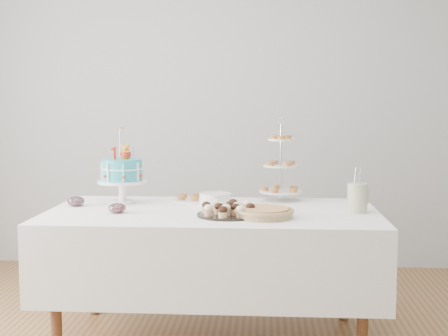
# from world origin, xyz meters

# --- Properties ---
(walls) EXTENTS (5.04, 4.04, 2.70)m
(walls) POSITION_xyz_m (0.00, 0.00, 1.35)
(walls) COLOR #A7AAAD
(walls) RESTS_ON floor
(table) EXTENTS (1.92, 1.02, 0.77)m
(table) POSITION_xyz_m (0.00, 0.30, 0.54)
(table) COLOR white
(table) RESTS_ON floor
(birthday_cake) EXTENTS (0.31, 0.31, 0.47)m
(birthday_cake) POSITION_xyz_m (-0.58, 0.52, 0.90)
(birthday_cake) COLOR white
(birthday_cake) RESTS_ON table
(cupcake_tray) EXTENTS (0.35, 0.35, 0.08)m
(cupcake_tray) POSITION_xyz_m (0.10, 0.13, 0.81)
(cupcake_tray) COLOR black
(cupcake_tray) RESTS_ON table
(pie) EXTENTS (0.33, 0.33, 0.05)m
(pie) POSITION_xyz_m (0.30, 0.10, 0.80)
(pie) COLOR tan
(pie) RESTS_ON table
(tiered_stand) EXTENTS (0.27, 0.27, 0.53)m
(tiered_stand) POSITION_xyz_m (0.40, 0.70, 0.99)
(tiered_stand) COLOR silver
(tiered_stand) RESTS_ON table
(plate_stack) EXTENTS (0.19, 0.19, 0.08)m
(plate_stack) POSITION_xyz_m (0.00, 0.49, 0.81)
(plate_stack) COLOR white
(plate_stack) RESTS_ON table
(pastry_plate) EXTENTS (0.26, 0.26, 0.04)m
(pastry_plate) POSITION_xyz_m (-0.16, 0.64, 0.79)
(pastry_plate) COLOR white
(pastry_plate) RESTS_ON table
(jam_bowl_a) EXTENTS (0.10, 0.10, 0.06)m
(jam_bowl_a) POSITION_xyz_m (-0.53, 0.18, 0.80)
(jam_bowl_a) COLOR silver
(jam_bowl_a) RESTS_ON table
(jam_bowl_b) EXTENTS (0.11, 0.11, 0.06)m
(jam_bowl_b) POSITION_xyz_m (-0.84, 0.40, 0.80)
(jam_bowl_b) COLOR silver
(jam_bowl_b) RESTS_ON table
(utensil_pitcher) EXTENTS (0.12, 0.11, 0.26)m
(utensil_pitcher) POSITION_xyz_m (0.83, 0.29, 0.86)
(utensil_pitcher) COLOR silver
(utensil_pitcher) RESTS_ON table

